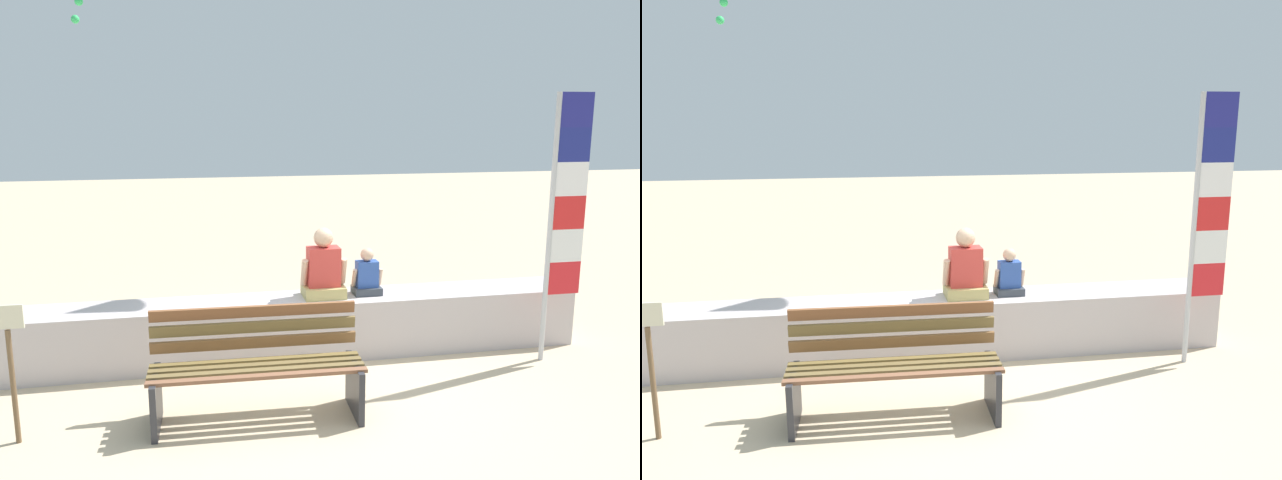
# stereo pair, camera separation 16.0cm
# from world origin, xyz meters

# --- Properties ---
(ground_plane) EXTENTS (40.00, 40.00, 0.00)m
(ground_plane) POSITION_xyz_m (0.00, 0.00, 0.00)
(ground_plane) COLOR #C8B291
(seawall_ledge) EXTENTS (6.02, 0.61, 0.62)m
(seawall_ledge) POSITION_xyz_m (0.00, 0.97, 0.31)
(seawall_ledge) COLOR #BEB2B2
(seawall_ledge) RESTS_ON ground
(park_bench) EXTENTS (1.76, 0.67, 0.88)m
(park_bench) POSITION_xyz_m (-0.52, -0.28, 0.42)
(park_bench) COLOR brown
(park_bench) RESTS_ON ground
(person_adult) EXTENTS (0.47, 0.35, 0.72)m
(person_adult) POSITION_xyz_m (0.31, 0.98, 0.90)
(person_adult) COLOR tan
(person_adult) RESTS_ON seawall_ledge
(person_child) EXTENTS (0.32, 0.24, 0.49)m
(person_child) POSITION_xyz_m (0.77, 0.98, 0.81)
(person_child) COLOR #363C44
(person_child) RESTS_ON seawall_ledge
(flag_banner) EXTENTS (0.39, 0.05, 2.68)m
(flag_banner) POSITION_xyz_m (2.57, 0.35, 1.55)
(flag_banner) COLOR #B7B7BC
(flag_banner) RESTS_ON ground
(sign_post) EXTENTS (0.24, 0.04, 1.10)m
(sign_post) POSITION_xyz_m (-2.36, -0.36, 0.66)
(sign_post) COLOR brown
(sign_post) RESTS_ON ground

